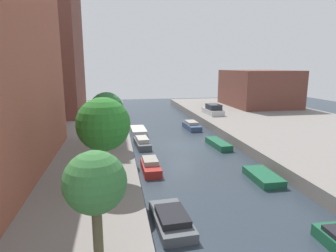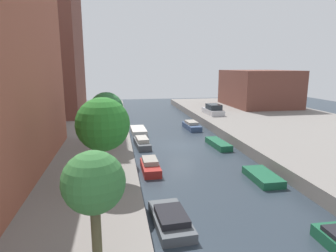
# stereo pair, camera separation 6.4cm
# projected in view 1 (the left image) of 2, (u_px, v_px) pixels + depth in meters

# --- Properties ---
(ground_plane) EXTENTS (84.00, 84.00, 0.00)m
(ground_plane) POSITION_uv_depth(u_px,v_px,m) (181.00, 146.00, 28.80)
(ground_plane) COLOR #28333D
(quay_left) EXTENTS (20.00, 64.00, 1.00)m
(quay_left) POSITION_uv_depth(u_px,v_px,m) (19.00, 148.00, 26.08)
(quay_left) COLOR gray
(quay_left) RESTS_ON ground_plane
(quay_right) EXTENTS (20.00, 64.00, 1.00)m
(quay_right) POSITION_uv_depth(u_px,v_px,m) (316.00, 135.00, 31.31)
(quay_right) COLOR gray
(quay_right) RESTS_ON ground_plane
(apartment_tower_far) EXTENTS (10.00, 11.55, 25.08)m
(apartment_tower_far) POSITION_uv_depth(u_px,v_px,m) (39.00, 22.00, 38.56)
(apartment_tower_far) COLOR brown
(apartment_tower_far) RESTS_ON quay_left
(low_block_right) EXTENTS (10.00, 12.48, 6.07)m
(low_block_right) POSITION_uv_depth(u_px,v_px,m) (258.00, 88.00, 49.87)
(low_block_right) COLOR brown
(low_block_right) RESTS_ON quay_right
(street_tree_0) EXTENTS (2.11, 2.11, 4.12)m
(street_tree_0) POSITION_uv_depth(u_px,v_px,m) (95.00, 184.00, 9.48)
(street_tree_0) COLOR brown
(street_tree_0) RESTS_ON quay_left
(street_tree_1) EXTENTS (3.16, 3.16, 5.05)m
(street_tree_1) POSITION_uv_depth(u_px,v_px,m) (103.00, 124.00, 16.82)
(street_tree_1) COLOR brown
(street_tree_1) RESTS_ON quay_left
(street_tree_2) EXTENTS (2.80, 2.80, 4.70)m
(street_tree_2) POSITION_uv_depth(u_px,v_px,m) (107.00, 109.00, 23.92)
(street_tree_2) COLOR brown
(street_tree_2) RESTS_ON quay_left
(parked_car) EXTENTS (2.01, 4.61, 1.47)m
(parked_car) POSITION_uv_depth(u_px,v_px,m) (213.00, 110.00, 41.41)
(parked_car) COLOR #B7B7BC
(parked_car) RESTS_ON quay_right
(moored_boat_left_1) EXTENTS (1.85, 3.83, 0.81)m
(moored_boat_left_1) POSITION_uv_depth(u_px,v_px,m) (171.00, 219.00, 14.36)
(moored_boat_left_1) COLOR #4C5156
(moored_boat_left_1) RESTS_ON ground_plane
(moored_boat_left_2) EXTENTS (1.29, 3.28, 0.94)m
(moored_boat_left_2) POSITION_uv_depth(u_px,v_px,m) (151.00, 166.00, 21.76)
(moored_boat_left_2) COLOR maroon
(moored_boat_left_2) RESTS_ON ground_plane
(moored_boat_left_3) EXTENTS (1.49, 3.91, 0.93)m
(moored_boat_left_3) POSITION_uv_depth(u_px,v_px,m) (142.00, 143.00, 28.48)
(moored_boat_left_3) COLOR #4C5156
(moored_boat_left_3) RESTS_ON ground_plane
(moored_boat_left_4) EXTENTS (1.75, 3.99, 0.63)m
(moored_boat_left_4) POSITION_uv_depth(u_px,v_px,m) (138.00, 131.00, 33.99)
(moored_boat_left_4) COLOR beige
(moored_boat_left_4) RESTS_ON ground_plane
(moored_boat_right_1) EXTENTS (1.65, 3.35, 0.52)m
(moored_boat_right_1) POSITION_uv_depth(u_px,v_px,m) (263.00, 177.00, 20.07)
(moored_boat_right_1) COLOR #195638
(moored_boat_right_1) RESTS_ON ground_plane
(moored_boat_right_2) EXTENTS (1.50, 4.06, 0.58)m
(moored_boat_right_2) POSITION_uv_depth(u_px,v_px,m) (218.00, 144.00, 28.43)
(moored_boat_right_2) COLOR #195638
(moored_boat_right_2) RESTS_ON ground_plane
(moored_boat_right_3) EXTENTS (1.61, 4.07, 0.98)m
(moored_boat_right_3) POSITION_uv_depth(u_px,v_px,m) (192.00, 126.00, 36.38)
(moored_boat_right_3) COLOR #33476B
(moored_boat_right_3) RESTS_ON ground_plane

